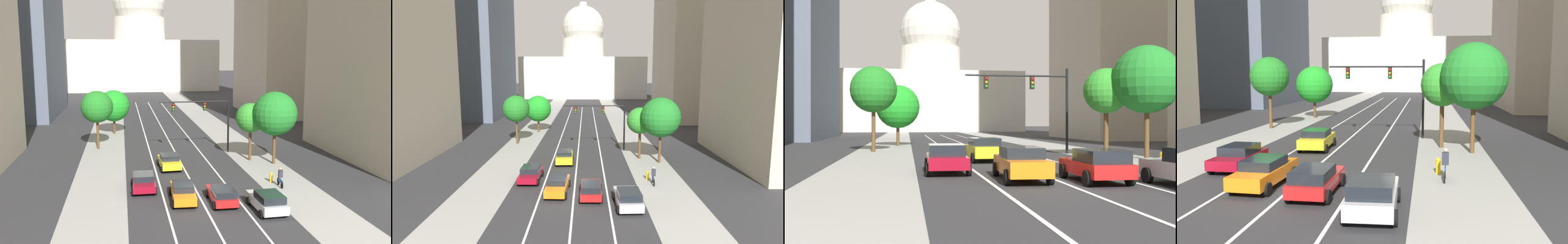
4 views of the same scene
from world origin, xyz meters
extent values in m
plane|color=#2B2B2D|center=(0.00, 40.00, 0.00)|extent=(400.00, 400.00, 0.00)
cube|color=gray|center=(-8.22, 35.00, 0.01)|extent=(4.79, 130.00, 0.01)
cube|color=gray|center=(8.22, 35.00, 0.01)|extent=(4.79, 130.00, 0.01)
cube|color=white|center=(-2.91, 25.00, 0.01)|extent=(0.16, 90.00, 0.01)
cube|color=white|center=(0.00, 25.00, 0.01)|extent=(0.16, 90.00, 0.01)
cube|color=white|center=(2.91, 25.00, 0.01)|extent=(0.16, 90.00, 0.01)
cube|color=beige|center=(0.00, 108.38, 7.61)|extent=(46.20, 24.04, 15.23)
cylinder|color=beige|center=(0.00, 108.38, 18.79)|extent=(15.88, 15.88, 7.13)
sphere|color=beige|center=(0.00, 108.38, 26.75)|extent=(15.97, 15.97, 15.97)
cube|color=red|center=(1.46, 0.06, 0.60)|extent=(1.78, 4.26, 0.55)
cube|color=black|center=(1.45, -0.61, 1.13)|extent=(1.62, 2.34, 0.51)
cylinder|color=black|center=(0.60, 1.51, 0.32)|extent=(0.23, 0.64, 0.64)
cylinder|color=black|center=(2.34, 1.49, 0.32)|extent=(0.23, 0.64, 0.64)
cylinder|color=black|center=(0.57, -1.38, 0.32)|extent=(0.23, 0.64, 0.64)
cylinder|color=black|center=(2.31, -1.40, 0.32)|extent=(0.23, 0.64, 0.64)
cube|color=yellow|center=(-1.46, 10.87, 0.66)|extent=(2.04, 4.36, 0.67)
cube|color=black|center=(-1.45, 10.71, 1.24)|extent=(1.81, 2.18, 0.49)
cylinder|color=black|center=(-2.45, 12.29, 0.32)|extent=(0.24, 0.65, 0.64)
cylinder|color=black|center=(-0.57, 12.36, 0.32)|extent=(0.24, 0.65, 0.64)
cylinder|color=black|center=(-2.35, 9.38, 0.32)|extent=(0.24, 0.65, 0.64)
cylinder|color=black|center=(-0.46, 9.45, 0.32)|extent=(0.24, 0.65, 0.64)
cube|color=orange|center=(-1.46, 1.02, 0.64)|extent=(1.95, 4.79, 0.65)
cube|color=black|center=(-1.46, 0.97, 1.20)|extent=(1.70, 2.34, 0.47)
cylinder|color=black|center=(-2.24, 2.66, 0.32)|extent=(0.25, 0.65, 0.64)
cylinder|color=black|center=(-0.52, 2.58, 0.32)|extent=(0.25, 0.65, 0.64)
cylinder|color=black|center=(-2.40, -0.54, 0.32)|extent=(0.25, 0.65, 0.64)
cylinder|color=black|center=(-0.67, -0.62, 0.32)|extent=(0.25, 0.65, 0.64)
cube|color=#B2B5BA|center=(4.37, -2.13, 0.65)|extent=(1.99, 4.31, 0.65)
cube|color=black|center=(4.39, -2.75, 1.25)|extent=(1.78, 2.30, 0.55)
cylinder|color=black|center=(3.39, -0.71, 0.32)|extent=(0.24, 0.65, 0.64)
cylinder|color=black|center=(5.26, -0.65, 0.32)|extent=(0.24, 0.65, 0.64)
cylinder|color=black|center=(3.48, -3.60, 0.32)|extent=(0.24, 0.65, 0.64)
cylinder|color=black|center=(5.34, -3.55, 0.32)|extent=(0.24, 0.65, 0.64)
cube|color=maroon|center=(-4.37, 4.31, 0.60)|extent=(1.94, 4.23, 0.56)
cube|color=black|center=(-4.37, 4.44, 1.14)|extent=(1.75, 2.16, 0.52)
cylinder|color=black|center=(-5.27, 5.76, 0.32)|extent=(0.23, 0.64, 0.64)
cylinder|color=black|center=(-3.41, 5.72, 0.32)|extent=(0.23, 0.64, 0.64)
cylinder|color=black|center=(-5.32, 2.90, 0.32)|extent=(0.23, 0.64, 0.64)
cylinder|color=black|center=(-3.47, 2.87, 0.32)|extent=(0.23, 0.64, 0.64)
cylinder|color=black|center=(6.12, 16.86, 3.33)|extent=(0.20, 0.20, 6.66)
cylinder|color=black|center=(2.11, 16.86, 6.06)|extent=(8.03, 0.14, 0.14)
cube|color=black|center=(3.31, 16.86, 5.51)|extent=(0.32, 0.28, 0.96)
sphere|color=red|center=(3.31, 16.71, 5.81)|extent=(0.20, 0.20, 0.20)
sphere|color=orange|center=(3.31, 16.71, 5.51)|extent=(0.20, 0.20, 0.20)
sphere|color=green|center=(3.31, 16.71, 5.21)|extent=(0.20, 0.20, 0.20)
cube|color=black|center=(-0.30, 16.86, 5.51)|extent=(0.32, 0.28, 0.96)
sphere|color=red|center=(-0.30, 16.71, 5.81)|extent=(0.20, 0.20, 0.20)
sphere|color=orange|center=(-0.30, 16.71, 5.51)|extent=(0.20, 0.20, 0.20)
sphere|color=green|center=(-0.30, 16.71, 5.21)|extent=(0.20, 0.20, 0.20)
cylinder|color=yellow|center=(7.12, 4.61, 0.35)|extent=(0.26, 0.26, 0.70)
sphere|color=yellow|center=(7.12, 4.61, 0.78)|extent=(0.26, 0.26, 0.26)
cylinder|color=yellow|center=(7.12, 4.45, 0.39)|extent=(0.10, 0.12, 0.10)
cylinder|color=black|center=(7.40, 2.68, 0.33)|extent=(0.09, 0.66, 0.66)
cylinder|color=black|center=(7.47, 3.71, 0.33)|extent=(0.09, 0.66, 0.66)
cube|color=#1959B2|center=(7.44, 3.19, 0.55)|extent=(0.13, 1.00, 0.36)
cube|color=#262833|center=(7.43, 3.15, 1.18)|extent=(0.38, 0.30, 0.64)
sphere|color=tan|center=(7.44, 3.21, 1.61)|extent=(0.22, 0.22, 0.22)
cylinder|color=#51381E|center=(-7.19, 30.95, 1.25)|extent=(0.32, 0.32, 2.50)
sphere|color=#1C8B20|center=(-7.19, 30.95, 4.07)|extent=(4.48, 4.48, 4.48)
cylinder|color=#51381E|center=(9.61, 10.88, 1.87)|extent=(0.32, 0.32, 3.75)
sphere|color=#1D7024|center=(9.61, 10.88, 5.35)|extent=(4.58, 4.58, 4.58)
cylinder|color=#51381E|center=(7.55, 12.75, 1.79)|extent=(0.32, 0.32, 3.57)
sphere|color=#2C8628|center=(7.55, 12.75, 4.69)|extent=(3.19, 3.19, 3.19)
cylinder|color=#51381E|center=(-8.99, 21.17, 1.92)|extent=(0.32, 0.32, 3.83)
sphere|color=#1E6F20|center=(-8.99, 21.17, 5.18)|extent=(3.84, 3.84, 3.84)
camera|label=1|loc=(-6.00, -31.58, 11.66)|focal=39.85mm
camera|label=2|loc=(1.05, -28.20, 10.84)|focal=31.72mm
camera|label=3|loc=(-6.29, -18.66, 2.50)|focal=43.44mm
camera|label=4|loc=(6.44, -18.02, 5.63)|focal=37.89mm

